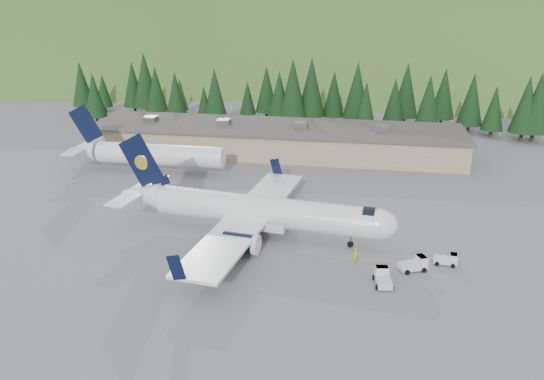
{
  "coord_description": "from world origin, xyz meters",
  "views": [
    {
      "loc": [
        11.38,
        -59.84,
        28.52
      ],
      "look_at": [
        0.0,
        6.0,
        4.0
      ],
      "focal_mm": 35.0,
      "sensor_mm": 36.0,
      "label": 1
    }
  ],
  "objects_px": {
    "second_airliner": "(144,153)",
    "baggage_tug_b": "(447,259)",
    "airliner": "(256,211)",
    "terminal_building": "(275,139)",
    "ramp_worker": "(355,255)",
    "baggage_tug_a": "(415,264)",
    "baggage_tug_c": "(383,277)"
  },
  "relations": [
    {
      "from": "second_airliner",
      "to": "ramp_worker",
      "type": "distance_m",
      "value": 45.66
    },
    {
      "from": "second_airliner",
      "to": "baggage_tug_b",
      "type": "bearing_deg",
      "value": -29.03
    },
    {
      "from": "terminal_building",
      "to": "ramp_worker",
      "type": "relative_size",
      "value": 38.0
    },
    {
      "from": "terminal_building",
      "to": "ramp_worker",
      "type": "bearing_deg",
      "value": -69.09
    },
    {
      "from": "baggage_tug_a",
      "to": "terminal_building",
      "type": "xyz_separation_m",
      "value": [
        -23.08,
        43.87,
        1.9
      ]
    },
    {
      "from": "second_airliner",
      "to": "ramp_worker",
      "type": "height_order",
      "value": "second_airliner"
    },
    {
      "from": "baggage_tug_a",
      "to": "baggage_tug_b",
      "type": "distance_m",
      "value": 4.21
    },
    {
      "from": "baggage_tug_c",
      "to": "baggage_tug_b",
      "type": "bearing_deg",
      "value": -61.64
    },
    {
      "from": "airliner",
      "to": "baggage_tug_b",
      "type": "relative_size",
      "value": 13.54
    },
    {
      "from": "baggage_tug_b",
      "to": "baggage_tug_a",
      "type": "bearing_deg",
      "value": -146.12
    },
    {
      "from": "baggage_tug_a",
      "to": "terminal_building",
      "type": "distance_m",
      "value": 49.61
    },
    {
      "from": "second_airliner",
      "to": "airliner",
      "type": "bearing_deg",
      "value": -42.49
    },
    {
      "from": "second_airliner",
      "to": "ramp_worker",
      "type": "relative_size",
      "value": 14.72
    },
    {
      "from": "airliner",
      "to": "baggage_tug_c",
      "type": "bearing_deg",
      "value": -24.44
    },
    {
      "from": "airliner",
      "to": "second_airliner",
      "type": "bearing_deg",
      "value": 144.78
    },
    {
      "from": "second_airliner",
      "to": "baggage_tug_a",
      "type": "distance_m",
      "value": 51.3
    },
    {
      "from": "second_airliner",
      "to": "terminal_building",
      "type": "distance_m",
      "value": 25.55
    },
    {
      "from": "airliner",
      "to": "second_airliner",
      "type": "relative_size",
      "value": 1.33
    },
    {
      "from": "airliner",
      "to": "ramp_worker",
      "type": "distance_m",
      "value": 13.95
    },
    {
      "from": "baggage_tug_b",
      "to": "airliner",
      "type": "bearing_deg",
      "value": 176.31
    },
    {
      "from": "baggage_tug_b",
      "to": "baggage_tug_c",
      "type": "distance_m",
      "value": 9.18
    },
    {
      "from": "second_airliner",
      "to": "terminal_building",
      "type": "xyz_separation_m",
      "value": [
        19.91,
        16.0,
        -0.7
      ]
    },
    {
      "from": "baggage_tug_b",
      "to": "terminal_building",
      "type": "distance_m",
      "value": 49.81
    },
    {
      "from": "airliner",
      "to": "ramp_worker",
      "type": "relative_size",
      "value": 19.54
    },
    {
      "from": "terminal_building",
      "to": "baggage_tug_b",
      "type": "bearing_deg",
      "value": -57.4
    },
    {
      "from": "second_airliner",
      "to": "baggage_tug_b",
      "type": "distance_m",
      "value": 53.51
    },
    {
      "from": "baggage_tug_a",
      "to": "baggage_tug_b",
      "type": "relative_size",
      "value": 1.26
    },
    {
      "from": "baggage_tug_b",
      "to": "baggage_tug_c",
      "type": "relative_size",
      "value": 0.84
    },
    {
      "from": "second_airliner",
      "to": "terminal_building",
      "type": "bearing_deg",
      "value": 38.78
    },
    {
      "from": "airliner",
      "to": "baggage_tug_c",
      "type": "xyz_separation_m",
      "value": [
        15.56,
        -9.61,
        -2.51
      ]
    },
    {
      "from": "airliner",
      "to": "second_airliner",
      "type": "xyz_separation_m",
      "value": [
        -23.87,
        21.86,
        0.1
      ]
    },
    {
      "from": "baggage_tug_c",
      "to": "terminal_building",
      "type": "relative_size",
      "value": 0.05
    }
  ]
}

